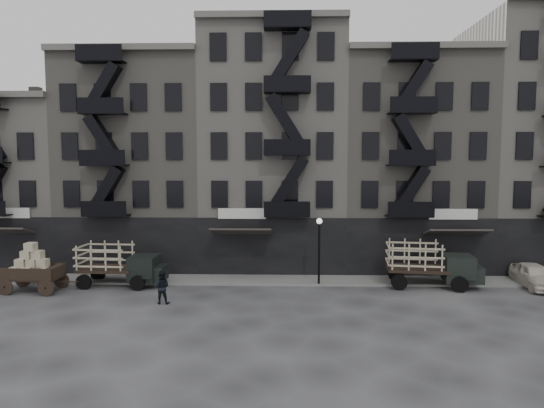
{
  "coord_description": "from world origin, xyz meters",
  "views": [
    {
      "loc": [
        0.8,
        -27.24,
        7.91
      ],
      "look_at": [
        0.03,
        4.0,
        5.03
      ],
      "focal_mm": 32.0,
      "sensor_mm": 36.0,
      "label": 1
    }
  ],
  "objects_px": {
    "stake_truck_west": "(119,262)",
    "stake_truck_east": "(430,261)",
    "pedestrian_mid": "(162,287)",
    "car_east": "(535,275)",
    "wagon": "(31,264)"
  },
  "relations": [
    {
      "from": "wagon",
      "to": "pedestrian_mid",
      "type": "distance_m",
      "value": 8.7
    },
    {
      "from": "wagon",
      "to": "car_east",
      "type": "distance_m",
      "value": 30.69
    },
    {
      "from": "stake_truck_west",
      "to": "pedestrian_mid",
      "type": "distance_m",
      "value": 5.18
    },
    {
      "from": "stake_truck_west",
      "to": "car_east",
      "type": "xyz_separation_m",
      "value": [
        25.83,
        0.25,
        -0.79
      ]
    },
    {
      "from": "stake_truck_east",
      "to": "pedestrian_mid",
      "type": "height_order",
      "value": "stake_truck_east"
    },
    {
      "from": "stake_truck_west",
      "to": "pedestrian_mid",
      "type": "bearing_deg",
      "value": -42.92
    },
    {
      "from": "wagon",
      "to": "stake_truck_west",
      "type": "relative_size",
      "value": 0.65
    },
    {
      "from": "stake_truck_east",
      "to": "car_east",
      "type": "distance_m",
      "value": 6.5
    },
    {
      "from": "wagon",
      "to": "pedestrian_mid",
      "type": "xyz_separation_m",
      "value": [
        8.38,
        -2.2,
        -0.75
      ]
    },
    {
      "from": "wagon",
      "to": "stake_truck_west",
      "type": "height_order",
      "value": "wagon"
    },
    {
      "from": "stake_truck_west",
      "to": "stake_truck_east",
      "type": "bearing_deg",
      "value": 3.72
    },
    {
      "from": "pedestrian_mid",
      "to": "stake_truck_west",
      "type": "bearing_deg",
      "value": -45.58
    },
    {
      "from": "stake_truck_east",
      "to": "pedestrian_mid",
      "type": "bearing_deg",
      "value": -158.9
    },
    {
      "from": "stake_truck_west",
      "to": "stake_truck_east",
      "type": "xyz_separation_m",
      "value": [
        19.39,
        0.23,
        0.08
      ]
    },
    {
      "from": "stake_truck_east",
      "to": "pedestrian_mid",
      "type": "xyz_separation_m",
      "value": [
        -15.81,
        -3.93,
        -0.7
      ]
    }
  ]
}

